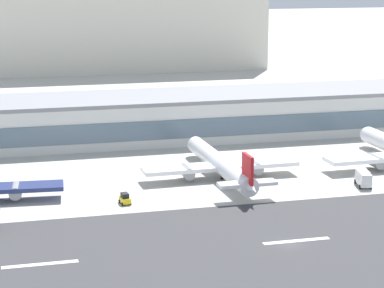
{
  "coord_description": "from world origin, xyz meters",
  "views": [
    {
      "loc": [
        -46.13,
        -114.93,
        45.87
      ],
      "look_at": [
        -6.19,
        42.25,
        8.33
      ],
      "focal_mm": 71.81,
      "sensor_mm": 36.0,
      "label": 1
    }
  ],
  "objects_px": {
    "service_baggage_tug_0": "(125,199)",
    "service_box_truck_1": "(363,178)",
    "terminal_building": "(172,116)",
    "distant_hotel_block": "(126,15)",
    "airliner_red_tail_gate_1": "(222,166)"
  },
  "relations": [
    {
      "from": "terminal_building",
      "to": "service_baggage_tug_0",
      "type": "height_order",
      "value": "terminal_building"
    },
    {
      "from": "distant_hotel_block",
      "to": "service_baggage_tug_0",
      "type": "relative_size",
      "value": 37.08
    },
    {
      "from": "airliner_red_tail_gate_1",
      "to": "service_box_truck_1",
      "type": "bearing_deg",
      "value": -116.52
    },
    {
      "from": "terminal_building",
      "to": "service_box_truck_1",
      "type": "bearing_deg",
      "value": -63.15
    },
    {
      "from": "airliner_red_tail_gate_1",
      "to": "service_box_truck_1",
      "type": "xyz_separation_m",
      "value": [
        27.72,
        -12.98,
        -1.22
      ]
    },
    {
      "from": "distant_hotel_block",
      "to": "airliner_red_tail_gate_1",
      "type": "xyz_separation_m",
      "value": [
        -9.75,
        -185.84,
        -21.69
      ]
    },
    {
      "from": "airliner_red_tail_gate_1",
      "to": "service_box_truck_1",
      "type": "distance_m",
      "value": 30.63
    },
    {
      "from": "service_baggage_tug_0",
      "to": "terminal_building",
      "type": "bearing_deg",
      "value": 150.9
    },
    {
      "from": "distant_hotel_block",
      "to": "airliner_red_tail_gate_1",
      "type": "bearing_deg",
      "value": -93.0
    },
    {
      "from": "distant_hotel_block",
      "to": "service_box_truck_1",
      "type": "height_order",
      "value": "distant_hotel_block"
    },
    {
      "from": "service_baggage_tug_0",
      "to": "service_box_truck_1",
      "type": "relative_size",
      "value": 0.53
    },
    {
      "from": "terminal_building",
      "to": "distant_hotel_block",
      "type": "xyz_separation_m",
      "value": [
        11.03,
        141.55,
        18.72
      ]
    },
    {
      "from": "airliner_red_tail_gate_1",
      "to": "distant_hotel_block",
      "type": "bearing_deg",
      "value": -4.43
    },
    {
      "from": "airliner_red_tail_gate_1",
      "to": "service_box_truck_1",
      "type": "relative_size",
      "value": 7.1
    },
    {
      "from": "terminal_building",
      "to": "distant_hotel_block",
      "type": "bearing_deg",
      "value": 85.54
    }
  ]
}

